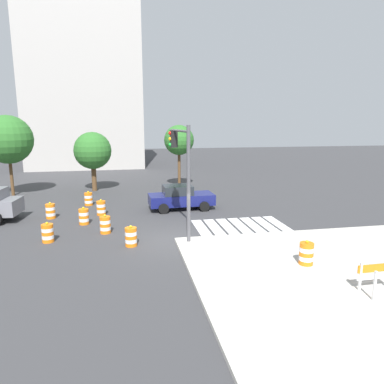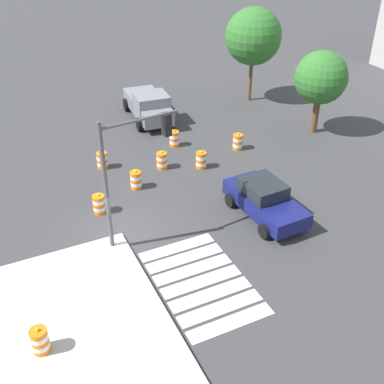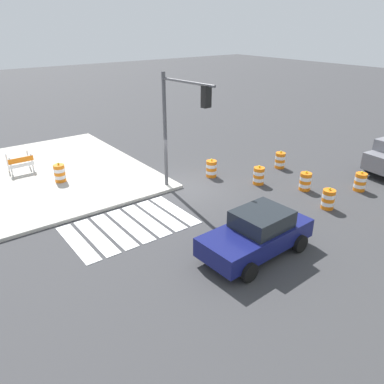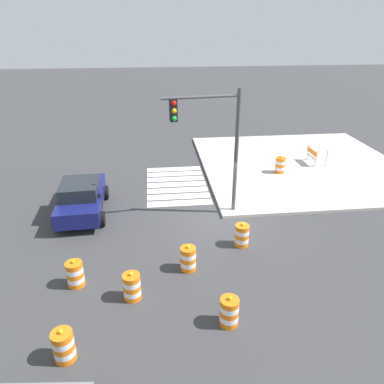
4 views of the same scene
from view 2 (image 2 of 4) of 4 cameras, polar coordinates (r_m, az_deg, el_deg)
name	(u,v)px [view 2 (image 2 of 4)]	position (r m, az deg, el deg)	size (l,w,h in m)	color
ground_plane	(122,236)	(20.53, -8.45, -5.26)	(120.00, 120.00, 0.00)	#38383A
crosswalk_stripes	(201,281)	(18.15, 1.12, -10.75)	(5.10, 3.20, 0.02)	silver
sports_car	(264,200)	(21.37, 8.74, -0.93)	(4.37, 2.28, 1.63)	navy
pickup_truck	(149,106)	(30.66, -5.19, 10.32)	(5.31, 2.71, 1.92)	slate
traffic_barrel_near_corner	(201,160)	(25.08, 1.12, 3.88)	(0.56, 0.56, 1.02)	orange
traffic_barrel_crosswalk_end	(238,142)	(27.13, 5.56, 6.05)	(0.56, 0.56, 1.02)	orange
traffic_barrel_median_near	(174,139)	(27.39, -2.15, 6.46)	(0.56, 0.56, 1.02)	orange
traffic_barrel_median_far	(102,160)	(25.50, -10.80, 3.79)	(0.56, 0.56, 1.02)	orange
traffic_barrel_far_curb	(99,204)	(21.89, -11.16, -1.44)	(0.56, 0.56, 1.02)	orange
traffic_barrel_lane_center	(162,161)	(25.07, -3.66, 3.81)	(0.56, 0.56, 1.02)	orange
traffic_barrel_opposite_curb	(136,180)	(23.45, -6.78, 1.46)	(0.56, 0.56, 1.02)	orange
traffic_barrel_on_sidewalk	(40,341)	(16.16, -17.89, -16.70)	(0.56, 0.56, 1.02)	orange
traffic_light_pole	(131,157)	(18.17, -7.38, 4.17)	(0.68, 3.28, 5.50)	#4C4C51
street_tree_streetside_mid	(321,78)	(29.02, 15.30, 13.13)	(3.08, 3.08, 4.96)	brown
street_tree_streetside_far	(253,37)	(33.06, 7.41, 18.12)	(3.75, 3.75, 6.30)	brown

